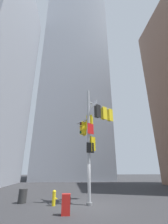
% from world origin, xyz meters
% --- Properties ---
extents(ground, '(120.00, 120.00, 0.00)m').
position_xyz_m(ground, '(0.00, 0.00, 0.00)').
color(ground, '#2D2D30').
extents(building_mid_block, '(16.41, 16.41, 49.95)m').
position_xyz_m(building_mid_block, '(-0.56, 27.02, 24.97)').
color(building_mid_block, '#9399A3').
rests_on(building_mid_block, ground).
extents(signal_pole_assembly, '(3.22, 2.34, 8.33)m').
position_xyz_m(signal_pole_assembly, '(0.49, 0.44, 5.28)').
color(signal_pole_assembly, '#9EA0A3').
rests_on(signal_pole_assembly, ground).
extents(fire_hydrant, '(0.33, 0.23, 0.91)m').
position_xyz_m(fire_hydrant, '(-2.29, 0.01, 0.48)').
color(fire_hydrant, yellow).
rests_on(fire_hydrant, ground).
extents(newspaper_box, '(0.45, 0.36, 0.97)m').
position_xyz_m(newspaper_box, '(-1.48, -2.16, 0.48)').
color(newspaper_box, red).
rests_on(newspaper_box, ground).
extents(trash_bin, '(0.56, 0.56, 0.90)m').
position_xyz_m(trash_bin, '(-4.54, 1.02, 0.45)').
color(trash_bin, '#2D2D2D').
rests_on(trash_bin, ground).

